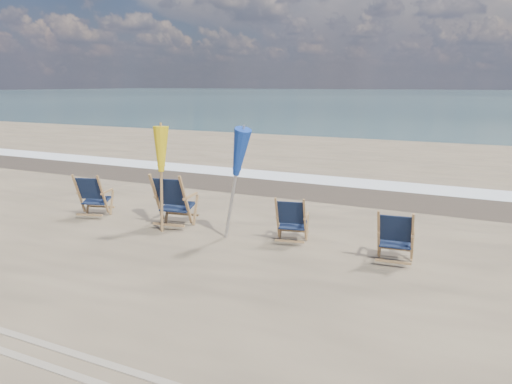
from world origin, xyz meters
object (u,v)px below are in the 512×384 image
Objects in this scene: beach_chair_2 at (305,221)px; umbrella_yellow at (160,155)px; beach_chair_3 at (412,239)px; beach_chair_0 at (103,196)px; umbrella_blue at (233,153)px; beach_chair_1 at (186,202)px.

umbrella_yellow reaches higher than beach_chair_2.
umbrella_yellow is (-4.65, -0.11, 1.03)m from beach_chair_3.
beach_chair_0 reaches higher than beach_chair_3.
umbrella_blue is (-1.23, -0.37, 1.17)m from beach_chair_2.
umbrella_blue reaches higher than beach_chair_3.
beach_chair_0 is at bearing 173.57° from umbrella_yellow.
beach_chair_2 is 0.41× the size of umbrella_blue.
beach_chair_3 is (6.32, -0.08, -0.03)m from beach_chair_0.
beach_chair_2 is 1.74m from umbrella_blue.
beach_chair_0 is 0.87× the size of beach_chair_1.
beach_chair_1 is 2.42m from beach_chair_2.
beach_chair_0 reaches higher than beach_chair_2.
beach_chair_1 is at bearing 164.60° from beach_chair_0.
beach_chair_0 is 0.48× the size of umbrella_yellow.
umbrella_blue is (1.19, -0.24, 1.06)m from beach_chair_1.
beach_chair_1 is (2.04, 0.07, 0.07)m from beach_chair_0.
umbrella_blue is at bearing 159.67° from beach_chair_0.
umbrella_blue reaches higher than umbrella_yellow.
beach_chair_3 is 4.77m from umbrella_yellow.
beach_chair_1 is at bearing 168.75° from umbrella_blue.
beach_chair_1 is at bearing 35.59° from umbrella_yellow.
beach_chair_2 is at bearing 165.21° from beach_chair_0.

